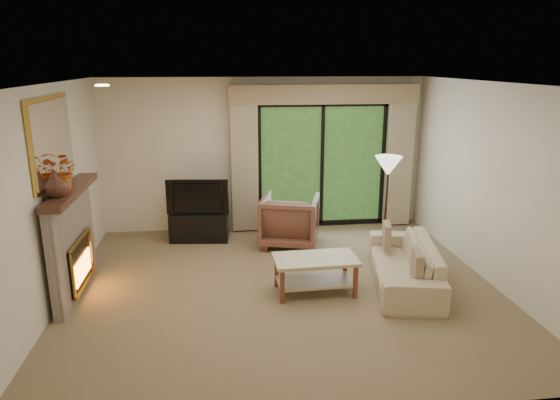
{
  "coord_description": "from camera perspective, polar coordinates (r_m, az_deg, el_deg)",
  "views": [
    {
      "loc": [
        -0.77,
        -5.92,
        2.85
      ],
      "look_at": [
        0.0,
        0.3,
        1.1
      ],
      "focal_mm": 32.0,
      "sensor_mm": 36.0,
      "label": 1
    }
  ],
  "objects": [
    {
      "name": "floor",
      "position": [
        6.62,
        0.32,
        -9.92
      ],
      "size": [
        5.5,
        5.5,
        0.0
      ],
      "primitive_type": "plane",
      "color": "#836E4E",
      "rests_on": "ground"
    },
    {
      "name": "ceiling",
      "position": [
        5.98,
        0.36,
        13.2
      ],
      "size": [
        5.5,
        5.5,
        0.0
      ],
      "primitive_type": "plane",
      "rotation": [
        3.14,
        0.0,
        0.0
      ],
      "color": "silver",
      "rests_on": "ground"
    },
    {
      "name": "wall_back",
      "position": [
        8.6,
        -1.81,
        5.21
      ],
      "size": [
        5.0,
        0.0,
        5.0
      ],
      "primitive_type": "plane",
      "rotation": [
        1.57,
        0.0,
        0.0
      ],
      "color": "beige",
      "rests_on": "ground"
    },
    {
      "name": "wall_front",
      "position": [
        3.84,
        5.2,
        -8.33
      ],
      "size": [
        5.0,
        0.0,
        5.0
      ],
      "primitive_type": "plane",
      "rotation": [
        -1.57,
        0.0,
        0.0
      ],
      "color": "beige",
      "rests_on": "ground"
    },
    {
      "name": "wall_left",
      "position": [
        6.43,
        -24.74,
        0.19
      ],
      "size": [
        0.0,
        5.0,
        5.0
      ],
      "primitive_type": "plane",
      "rotation": [
        1.57,
        0.0,
        1.57
      ],
      "color": "beige",
      "rests_on": "ground"
    },
    {
      "name": "wall_right",
      "position": [
        7.06,
        23.07,
        1.65
      ],
      "size": [
        0.0,
        5.0,
        5.0
      ],
      "primitive_type": "plane",
      "rotation": [
        1.57,
        0.0,
        -1.57
      ],
      "color": "beige",
      "rests_on": "ground"
    },
    {
      "name": "fireplace",
      "position": [
        6.76,
        -22.68,
        -4.36
      ],
      "size": [
        0.24,
        1.7,
        1.37
      ],
      "primitive_type": null,
      "color": "gray",
      "rests_on": "floor"
    },
    {
      "name": "mirror",
      "position": [
        6.49,
        -24.58,
        6.21
      ],
      "size": [
        0.07,
        1.45,
        1.02
      ],
      "primitive_type": null,
      "color": "gold",
      "rests_on": "wall_left"
    },
    {
      "name": "sliding_door",
      "position": [
        8.73,
        4.8,
        3.99
      ],
      "size": [
        2.26,
        0.1,
        2.16
      ],
      "primitive_type": null,
      "color": "black",
      "rests_on": "floor"
    },
    {
      "name": "curtain_left",
      "position": [
        8.44,
        -4.07,
        4.28
      ],
      "size": [
        0.45,
        0.18,
        2.35
      ],
      "primitive_type": "cube",
      "color": "tan",
      "rests_on": "floor"
    },
    {
      "name": "curtain_right",
      "position": [
        8.98,
        13.44,
        4.59
      ],
      "size": [
        0.45,
        0.18,
        2.35
      ],
      "primitive_type": "cube",
      "color": "tan",
      "rests_on": "floor"
    },
    {
      "name": "cornice",
      "position": [
        8.49,
        5.11,
        11.96
      ],
      "size": [
        3.2,
        0.24,
        0.32
      ],
      "primitive_type": "cube",
      "color": "tan",
      "rests_on": "wall_back"
    },
    {
      "name": "media_console",
      "position": [
        8.3,
        -9.16,
        -2.96
      ],
      "size": [
        0.98,
        0.52,
        0.47
      ],
      "primitive_type": "cube",
      "rotation": [
        0.0,
        0.0,
        -0.11
      ],
      "color": "black",
      "rests_on": "floor"
    },
    {
      "name": "tv",
      "position": [
        8.15,
        -9.32,
        0.51
      ],
      "size": [
        1.0,
        0.24,
        0.57
      ],
      "primitive_type": "imported",
      "rotation": [
        0.0,
        0.0,
        -0.11
      ],
      "color": "black",
      "rests_on": "media_console"
    },
    {
      "name": "armchair",
      "position": [
        7.94,
        1.12,
        -2.33
      ],
      "size": [
        1.08,
        1.1,
        0.81
      ],
      "primitive_type": "imported",
      "rotation": [
        0.0,
        0.0,
        2.86
      ],
      "color": "brown",
      "rests_on": "floor"
    },
    {
      "name": "sofa",
      "position": [
        6.82,
        14.02,
        -7.01
      ],
      "size": [
        1.15,
        2.05,
        0.57
      ],
      "primitive_type": "imported",
      "rotation": [
        0.0,
        0.0,
        -1.78
      ],
      "color": "#C2AE88",
      "rests_on": "floor"
    },
    {
      "name": "pillow_near",
      "position": [
        6.24,
        15.39,
        -7.28
      ],
      "size": [
        0.17,
        0.37,
        0.36
      ],
      "primitive_type": "cube",
      "rotation": [
        0.0,
        0.0,
        -0.21
      ],
      "color": "brown",
      "rests_on": "sofa"
    },
    {
      "name": "pillow_far",
      "position": [
        7.22,
        12.08,
        -3.95
      ],
      "size": [
        0.16,
        0.36,
        0.34
      ],
      "primitive_type": "cube",
      "rotation": [
        0.0,
        0.0,
        -0.21
      ],
      "color": "brown",
      "rests_on": "sofa"
    },
    {
      "name": "coffee_table",
      "position": [
        6.41,
        4.03,
        -8.55
      ],
      "size": [
        1.06,
        0.61,
        0.47
      ],
      "primitive_type": null,
      "rotation": [
        0.0,
        0.0,
        0.03
      ],
      "color": "tan",
      "rests_on": "floor"
    },
    {
      "name": "floor_lamp",
      "position": [
        7.69,
        12.02,
        -0.6
      ],
      "size": [
        0.41,
        0.41,
        1.5
      ],
      "primitive_type": null,
      "rotation": [
        0.0,
        0.0,
        -0.01
      ],
      "color": "beige",
      "rests_on": "floor"
    },
    {
      "name": "vase",
      "position": [
        6.15,
        -24.28,
        1.66
      ],
      "size": [
        0.29,
        0.29,
        0.29
      ],
      "primitive_type": "imported",
      "rotation": [
        0.0,
        0.0,
        0.05
      ],
      "color": "#47281C",
      "rests_on": "fireplace"
    },
    {
      "name": "branches",
      "position": [
        6.39,
        -23.67,
        3.04
      ],
      "size": [
        0.52,
        0.49,
        0.47
      ],
      "primitive_type": "imported",
      "rotation": [
        0.0,
        0.0,
        -0.35
      ],
      "color": "#B65019",
      "rests_on": "fireplace"
    }
  ]
}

